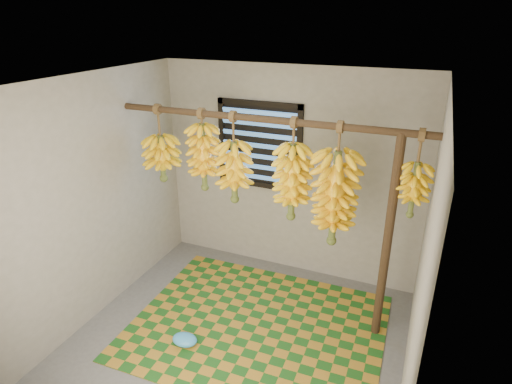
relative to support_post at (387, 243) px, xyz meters
The scene contains 16 objects.
floor 1.71m from the support_post, 149.74° to the right, with size 3.00×3.00×0.01m, color #555555.
ceiling 1.98m from the support_post, 149.74° to the right, with size 3.00×3.00×0.01m, color silver.
wall_back 1.46m from the support_post, 146.14° to the left, with size 3.00×0.01×2.40m, color gray.
wall_left 2.80m from the support_post, 165.49° to the right, with size 0.01×3.00×2.40m, color gray.
wall_right 0.79m from the support_post, 66.46° to the right, with size 0.01×3.00×2.40m, color gray.
window 1.80m from the support_post, 153.40° to the left, with size 1.00×0.04×1.00m.
hanging_pole 1.56m from the support_post, behind, with size 0.06×0.06×3.00m, color #3D2B19.
support_post is the anchor object (origin of this frame).
woven_mat 1.52m from the support_post, 160.95° to the right, with size 2.41×1.93×0.01m, color #1A5118.
plastic_bag 2.07m from the support_post, 151.83° to the right, with size 0.25×0.18×0.10m, color #3C9CE0.
banana_bunch_a 2.37m from the support_post, behind, with size 0.37×0.37×0.80m.
banana_bunch_b 1.91m from the support_post, behind, with size 0.31×0.31×0.83m.
banana_bunch_c 1.56m from the support_post, behind, with size 0.33×0.33×0.90m.
banana_bunch_d 1.00m from the support_post, behind, with size 0.33×0.33×0.98m.
banana_bunch_e 0.60m from the support_post, behind, with size 0.41×0.41×1.16m.
banana_bunch_f 0.55m from the support_post, ahead, with size 0.28×0.28×0.76m.
Camera 1 is at (1.41, -2.81, 2.89)m, focal length 30.00 mm.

